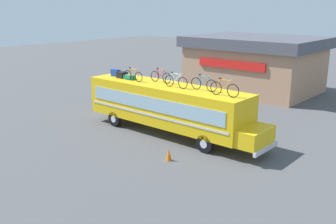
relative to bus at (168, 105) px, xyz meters
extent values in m
plane|color=#4C4C4F|center=(-0.23, 0.00, -1.88)|extent=(120.00, 120.00, 0.00)
cube|color=yellow|center=(-0.23, 0.00, 0.05)|extent=(11.47, 2.59, 2.42)
cube|color=yellow|center=(6.10, 0.00, -0.70)|extent=(1.18, 2.38, 0.93)
cube|color=#99B7C6|center=(-0.23, -1.31, 0.28)|extent=(10.55, 0.04, 0.83)
cube|color=#99B7C6|center=(-0.23, 1.31, 0.28)|extent=(10.55, 0.04, 0.83)
cube|color=silver|center=(-0.23, -1.31, -0.43)|extent=(11.01, 0.03, 0.12)
cube|color=silver|center=(-0.23, 1.31, -0.43)|extent=(11.01, 0.03, 0.12)
cube|color=silver|center=(6.75, 0.00, -1.24)|extent=(0.16, 2.46, 0.24)
cylinder|color=black|center=(3.67, -1.16, -1.36)|extent=(1.03, 0.28, 1.03)
cylinder|color=silver|center=(3.67, -1.16, -1.36)|extent=(0.46, 0.30, 0.46)
cylinder|color=black|center=(3.67, 1.16, -1.36)|extent=(1.03, 0.28, 1.03)
cylinder|color=silver|center=(3.67, 1.16, -1.36)|extent=(0.46, 0.30, 0.46)
cylinder|color=black|center=(-3.78, -1.16, -1.36)|extent=(1.03, 0.28, 1.03)
cylinder|color=silver|center=(-3.78, -1.16, -1.36)|extent=(0.46, 0.30, 0.46)
cylinder|color=black|center=(-3.78, 1.16, -1.36)|extent=(1.03, 0.28, 1.03)
cylinder|color=silver|center=(-3.78, 1.16, -1.36)|extent=(0.46, 0.30, 0.46)
cube|color=#193899|center=(-4.88, 0.02, 1.50)|extent=(0.67, 0.34, 0.48)
cube|color=black|center=(-4.07, -0.12, 1.47)|extent=(0.58, 0.55, 0.40)
cube|color=#1E7F66|center=(-3.28, -0.17, 1.41)|extent=(0.66, 0.53, 0.29)
torus|color=black|center=(-3.19, -0.42, 1.59)|extent=(0.66, 0.04, 0.66)
torus|color=black|center=(-2.16, -0.42, 1.59)|extent=(0.66, 0.04, 0.66)
cylinder|color=orange|center=(-2.88, -0.42, 1.84)|extent=(0.20, 0.04, 0.47)
cylinder|color=orange|center=(-2.57, -0.42, 1.83)|extent=(0.48, 0.04, 0.45)
cylinder|color=orange|center=(-2.65, -0.42, 2.05)|extent=(0.62, 0.04, 0.07)
cylinder|color=orange|center=(-2.99, -0.42, 1.60)|extent=(0.39, 0.03, 0.05)
cylinder|color=orange|center=(-3.07, -0.42, 1.83)|extent=(0.25, 0.03, 0.49)
cylinder|color=orange|center=(-2.25, -0.42, 1.82)|extent=(0.22, 0.03, 0.46)
cylinder|color=silver|center=(-2.34, -0.42, 2.09)|extent=(0.03, 0.44, 0.03)
ellipsoid|color=black|center=(-2.96, -0.42, 2.11)|extent=(0.20, 0.08, 0.06)
torus|color=black|center=(-1.48, 0.37, 1.61)|extent=(0.69, 0.04, 0.69)
torus|color=black|center=(-0.46, 0.37, 1.61)|extent=(0.69, 0.04, 0.69)
cylinder|color=red|center=(-1.17, 0.37, 1.87)|extent=(0.20, 0.04, 0.49)
cylinder|color=red|center=(-0.87, 0.37, 1.86)|extent=(0.47, 0.04, 0.48)
cylinder|color=red|center=(-0.95, 0.37, 2.10)|extent=(0.61, 0.04, 0.07)
cylinder|color=red|center=(-1.28, 0.37, 1.62)|extent=(0.39, 0.03, 0.05)
cylinder|color=red|center=(-1.37, 0.37, 1.86)|extent=(0.25, 0.03, 0.51)
cylinder|color=red|center=(-0.55, 0.37, 1.85)|extent=(0.21, 0.03, 0.48)
cylinder|color=silver|center=(-0.64, 0.37, 2.13)|extent=(0.03, 0.44, 0.03)
ellipsoid|color=black|center=(-1.25, 0.37, 2.15)|extent=(0.20, 0.08, 0.06)
torus|color=black|center=(0.29, -0.26, 1.62)|extent=(0.70, 0.04, 0.70)
torus|color=black|center=(1.35, -0.26, 1.62)|extent=(0.70, 0.04, 0.70)
cylinder|color=white|center=(0.61, -0.26, 1.88)|extent=(0.20, 0.04, 0.50)
cylinder|color=white|center=(0.92, -0.26, 1.87)|extent=(0.49, 0.04, 0.48)
cylinder|color=white|center=(0.84, -0.26, 2.11)|extent=(0.64, 0.04, 0.07)
cylinder|color=white|center=(0.49, -0.26, 1.63)|extent=(0.40, 0.03, 0.05)
cylinder|color=white|center=(0.41, -0.26, 1.87)|extent=(0.26, 0.03, 0.52)
cylinder|color=white|center=(1.25, -0.26, 1.86)|extent=(0.22, 0.03, 0.49)
cylinder|color=silver|center=(1.16, -0.26, 2.15)|extent=(0.03, 0.44, 0.03)
ellipsoid|color=black|center=(0.52, -0.26, 2.17)|extent=(0.20, 0.08, 0.06)
torus|color=black|center=(2.02, 0.15, 1.62)|extent=(0.72, 0.04, 0.72)
torus|color=black|center=(3.11, 0.15, 1.62)|extent=(0.72, 0.04, 0.72)
cylinder|color=#197FDB|center=(2.35, 0.15, 1.89)|extent=(0.21, 0.04, 0.51)
cylinder|color=#197FDB|center=(2.67, 0.15, 1.88)|extent=(0.51, 0.04, 0.49)
cylinder|color=#197FDB|center=(2.59, 0.15, 2.13)|extent=(0.66, 0.04, 0.07)
cylinder|color=#197FDB|center=(2.23, 0.15, 1.63)|extent=(0.42, 0.03, 0.05)
cylinder|color=#197FDB|center=(2.14, 0.15, 1.88)|extent=(0.27, 0.03, 0.53)
cylinder|color=#197FDB|center=(3.01, 0.15, 1.87)|extent=(0.23, 0.03, 0.50)
cylinder|color=silver|center=(2.91, 0.15, 2.16)|extent=(0.03, 0.44, 0.03)
ellipsoid|color=black|center=(2.26, 0.15, 2.18)|extent=(0.20, 0.08, 0.06)
torus|color=black|center=(3.68, -0.25, 1.63)|extent=(0.74, 0.04, 0.74)
torus|color=black|center=(4.76, -0.25, 1.63)|extent=(0.74, 0.04, 0.74)
cylinder|color=orange|center=(4.00, -0.25, 1.91)|extent=(0.21, 0.04, 0.53)
cylinder|color=orange|center=(4.33, -0.25, 1.90)|extent=(0.50, 0.04, 0.51)
cylinder|color=orange|center=(4.24, -0.25, 2.15)|extent=(0.65, 0.04, 0.07)
cylinder|color=orange|center=(3.88, -0.25, 1.64)|extent=(0.41, 0.03, 0.05)
cylinder|color=orange|center=(3.80, -0.25, 1.90)|extent=(0.26, 0.03, 0.55)
cylinder|color=orange|center=(4.66, -0.25, 1.89)|extent=(0.23, 0.03, 0.52)
cylinder|color=silver|center=(4.57, -0.25, 2.19)|extent=(0.03, 0.44, 0.03)
ellipsoid|color=black|center=(3.92, -0.25, 2.21)|extent=(0.20, 0.08, 0.06)
cube|color=tan|center=(-2.39, 15.30, 0.19)|extent=(10.98, 8.32, 4.14)
cube|color=#4C4C56|center=(-2.39, 15.30, 2.75)|extent=(11.86, 8.99, 0.99)
cube|color=red|center=(-2.39, 11.04, 1.10)|extent=(6.59, 0.16, 0.70)
cone|color=orange|center=(2.92, -3.33, -1.55)|extent=(0.31, 0.31, 0.66)
camera|label=1|loc=(15.26, -17.64, 5.98)|focal=41.17mm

